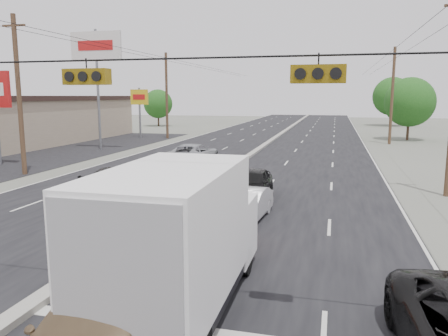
% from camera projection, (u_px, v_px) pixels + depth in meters
% --- Properties ---
extents(ground, '(200.00, 200.00, 0.00)m').
position_uv_depth(ground, '(44.00, 300.00, 10.87)').
color(ground, '#606356').
rests_on(ground, ground).
extents(road_surface, '(20.00, 160.00, 0.02)m').
position_uv_depth(road_surface, '(256.00, 152.00, 39.56)').
color(road_surface, black).
rests_on(road_surface, ground).
extents(center_median, '(0.50, 160.00, 0.20)m').
position_uv_depth(center_median, '(256.00, 151.00, 39.54)').
color(center_median, gray).
rests_on(center_median, ground).
extents(parking_lot, '(10.00, 42.00, 0.02)m').
position_uv_depth(parking_lot, '(58.00, 153.00, 38.91)').
color(parking_lot, black).
rests_on(parking_lot, ground).
extents(utility_pole_left_b, '(1.60, 0.30, 10.00)m').
position_uv_depth(utility_pole_left_b, '(19.00, 95.00, 27.42)').
color(utility_pole_left_b, '#422D1E').
rests_on(utility_pole_left_b, ground).
extents(utility_pole_left_c, '(1.60, 0.30, 10.00)m').
position_uv_depth(utility_pole_left_c, '(167.00, 95.00, 51.32)').
color(utility_pole_left_c, '#422D1E').
rests_on(utility_pole_left_c, ground).
extents(utility_pole_right_c, '(1.60, 0.30, 10.00)m').
position_uv_depth(utility_pole_right_c, '(392.00, 95.00, 45.25)').
color(utility_pole_right_c, '#422D1E').
rests_on(utility_pole_right_c, ground).
extents(traffic_signals, '(25.00, 0.30, 0.54)m').
position_uv_depth(traffic_signals, '(83.00, 75.00, 9.64)').
color(traffic_signals, black).
rests_on(traffic_signals, ground).
extents(pole_sign_billboard, '(5.00, 0.25, 11.00)m').
position_uv_depth(pole_sign_billboard, '(96.00, 53.00, 39.72)').
color(pole_sign_billboard, slate).
rests_on(pole_sign_billboard, ground).
extents(pole_sign_far, '(2.20, 0.25, 6.00)m').
position_uv_depth(pole_sign_far, '(139.00, 101.00, 52.29)').
color(pole_sign_far, slate).
rests_on(pole_sign_far, ground).
extents(tree_left_far, '(4.80, 4.80, 6.12)m').
position_uv_depth(tree_left_far, '(158.00, 104.00, 72.98)').
color(tree_left_far, '#382619').
rests_on(tree_left_far, ground).
extents(tree_right_mid, '(5.60, 5.60, 7.14)m').
position_uv_depth(tree_right_mid, '(410.00, 102.00, 49.55)').
color(tree_right_mid, '#382619').
rests_on(tree_right_mid, ground).
extents(tree_right_far, '(6.40, 6.40, 8.16)m').
position_uv_depth(tree_right_far, '(392.00, 96.00, 73.12)').
color(tree_right_far, '#382619').
rests_on(tree_right_far, ground).
extents(box_truck, '(2.51, 6.96, 3.52)m').
position_uv_depth(box_truck, '(181.00, 237.00, 10.08)').
color(box_truck, black).
rests_on(box_truck, ground).
extents(tan_sedan, '(2.88, 5.71, 1.59)m').
position_uv_depth(tan_sedan, '(102.00, 333.00, 7.90)').
color(tan_sedan, brown).
rests_on(tan_sedan, ground).
extents(red_sedan, '(1.55, 4.02, 1.31)m').
position_uv_depth(red_sedan, '(220.00, 220.00, 15.60)').
color(red_sedan, '#AD260A').
rests_on(red_sedan, ground).
extents(queue_car_a, '(1.87, 4.51, 1.53)m').
position_uv_depth(queue_car_a, '(251.00, 184.00, 21.34)').
color(queue_car_a, black).
rests_on(queue_car_a, ground).
extents(queue_car_b, '(1.66, 3.91, 1.26)m').
position_uv_depth(queue_car_b, '(247.00, 205.00, 17.86)').
color(queue_car_b, '#BBBBBD').
rests_on(queue_car_b, ground).
extents(oncoming_near, '(2.63, 5.15, 1.43)m').
position_uv_depth(oncoming_near, '(115.00, 181.00, 22.44)').
color(oncoming_near, black).
rests_on(oncoming_near, ground).
extents(oncoming_far, '(2.89, 5.83, 1.59)m').
position_uv_depth(oncoming_far, '(193.00, 154.00, 31.94)').
color(oncoming_far, '#94979B').
rests_on(oncoming_far, ground).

